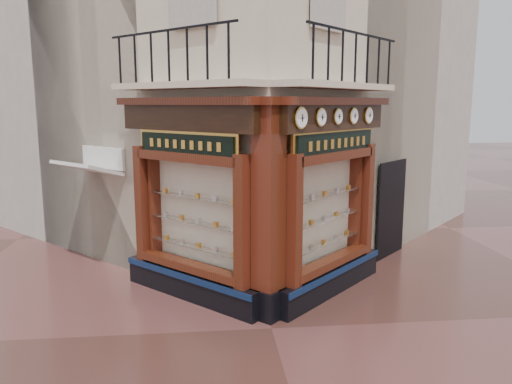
{
  "coord_description": "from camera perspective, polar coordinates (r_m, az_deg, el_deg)",
  "views": [
    {
      "loc": [
        -1.09,
        -8.07,
        3.85
      ],
      "look_at": [
        -0.07,
        2.0,
        2.07
      ],
      "focal_mm": 35.0,
      "sensor_mm": 36.0,
      "label": 1
    }
  ],
  "objects": [
    {
      "name": "corner_pilaster",
      "position": [
        8.85,
        1.43,
        -2.44
      ],
      "size": [
        0.85,
        0.85,
        3.98
      ],
      "rotation": [
        0.0,
        0.0,
        0.79
      ],
      "color": "black",
      "rests_on": "ground"
    },
    {
      "name": "clock_d",
      "position": [
        10.28,
        11.08,
        8.52
      ],
      "size": [
        0.27,
        0.27,
        0.33
      ],
      "rotation": [
        0.0,
        0.0,
        0.79
      ],
      "color": "#B8983D",
      "rests_on": "ground"
    },
    {
      "name": "signboard_left",
      "position": [
        9.62,
        -8.02,
        5.42
      ],
      "size": [
        1.94,
        1.94,
        0.52
      ],
      "rotation": [
        0.0,
        0.0,
        2.36
      ],
      "color": "gold",
      "rests_on": "ground"
    },
    {
      "name": "neighbour_left",
      "position": [
        16.84,
        -10.87,
        15.45
      ],
      "size": [
        11.31,
        11.31,
        11.0
      ],
      "primitive_type": "cube",
      "rotation": [
        0.0,
        0.0,
        0.79
      ],
      "color": "#BEB6A5",
      "rests_on": "ground"
    },
    {
      "name": "shopfront_left",
      "position": [
        9.83,
        -7.53,
        -1.09
      ],
      "size": [
        2.86,
        2.86,
        3.98
      ],
      "rotation": [
        0.0,
        0.0,
        2.36
      ],
      "color": "black",
      "rests_on": "ground"
    },
    {
      "name": "clock_a",
      "position": [
        8.67,
        5.14,
        8.43
      ],
      "size": [
        0.3,
        0.3,
        0.38
      ],
      "rotation": [
        0.0,
        0.0,
        0.79
      ],
      "color": "#B8983D",
      "rests_on": "ground"
    },
    {
      "name": "main_building",
      "position": [
        14.43,
        -1.47,
        18.56
      ],
      "size": [
        11.31,
        11.31,
        12.0
      ],
      "primitive_type": "cube",
      "rotation": [
        0.0,
        0.0,
        0.79
      ],
      "color": "beige",
      "rests_on": "ground"
    },
    {
      "name": "clock_b",
      "position": [
        9.21,
        7.42,
        8.47
      ],
      "size": [
        0.27,
        0.27,
        0.33
      ],
      "rotation": [
        0.0,
        0.0,
        0.79
      ],
      "color": "#B8983D",
      "rests_on": "ground"
    },
    {
      "name": "clock_c",
      "position": [
        9.74,
        9.34,
        8.5
      ],
      "size": [
        0.25,
        0.25,
        0.31
      ],
      "rotation": [
        0.0,
        0.0,
        0.79
      ],
      "color": "#B8983D",
      "rests_on": "ground"
    },
    {
      "name": "shopfront_right",
      "position": [
        10.13,
        8.58,
        -0.78
      ],
      "size": [
        2.86,
        2.86,
        3.98
      ],
      "rotation": [
        0.0,
        0.0,
        0.79
      ],
      "color": "black",
      "rests_on": "ground"
    },
    {
      "name": "neighbour_right",
      "position": [
        17.16,
        6.47,
        15.45
      ],
      "size": [
        11.31,
        11.31,
        11.0
      ],
      "primitive_type": "cube",
      "rotation": [
        0.0,
        0.0,
        0.79
      ],
      "color": "#BEB6A5",
      "rests_on": "ground"
    },
    {
      "name": "awning",
      "position": [
        12.59,
        -18.16,
        -8.33
      ],
      "size": [
        1.78,
        1.78,
        0.35
      ],
      "primitive_type": null,
      "rotation": [
        0.29,
        0.0,
        2.36
      ],
      "color": "silver",
      "rests_on": "ground"
    },
    {
      "name": "balcony",
      "position": [
        9.63,
        0.74,
        12.17
      ],
      "size": [
        5.94,
        2.97,
        1.03
      ],
      "color": "beige",
      "rests_on": "ground"
    },
    {
      "name": "ground",
      "position": [
        9.01,
        1.78,
        -15.32
      ],
      "size": [
        80.0,
        80.0,
        0.0
      ],
      "primitive_type": "plane",
      "color": "#452620",
      "rests_on": "ground"
    },
    {
      "name": "signboard_right",
      "position": [
        9.95,
        9.13,
        5.54
      ],
      "size": [
        2.14,
        2.14,
        0.57
      ],
      "rotation": [
        0.0,
        0.0,
        0.79
      ],
      "color": "gold",
      "rests_on": "ground"
    },
    {
      "name": "clock_e",
      "position": [
        10.85,
        12.72,
        8.53
      ],
      "size": [
        0.28,
        0.28,
        0.35
      ],
      "rotation": [
        0.0,
        0.0,
        0.79
      ],
      "color": "#B8983D",
      "rests_on": "ground"
    }
  ]
}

